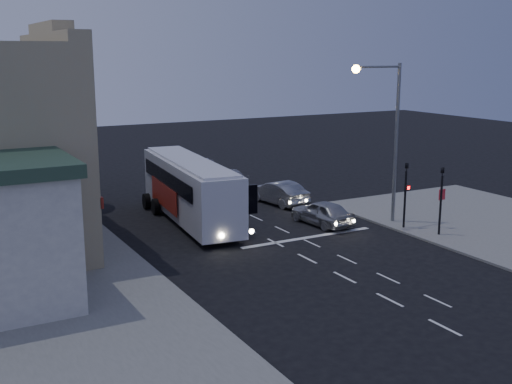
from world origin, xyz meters
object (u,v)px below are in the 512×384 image
car_suv (322,213)px  street_tree (55,138)px  car_sedan_b (229,179)px  regulatory_sign (441,202)px  traffic_signal_main (406,187)px  tour_bus (190,188)px  car_sedan_a (278,193)px  streetlight (388,125)px  car_sedan_c (200,167)px  traffic_signal_side (441,192)px

car_suv → street_tree: 17.12m
car_sedan_b → regulatory_sign: size_ratio=2.33×
traffic_signal_main → street_tree: size_ratio=0.66×
tour_bus → car_suv: 7.76m
car_sedan_a → streetlight: (2.73, -7.30, 4.97)m
car_sedan_a → street_tree: 14.46m
car_sedan_c → traffic_signal_main: (3.73, -19.64, 1.63)m
car_sedan_b → car_sedan_c: size_ratio=0.90×
traffic_signal_main → streetlight: (-0.26, 1.42, 3.31)m
tour_bus → street_tree: (-6.06, 6.85, 2.52)m
car_sedan_c → street_tree: (-12.07, -5.40, 3.70)m
car_suv → car_sedan_a: 5.72m
traffic_signal_side → car_sedan_b: bearing=105.3°
regulatory_sign → streetlight: (-1.96, 2.44, 4.14)m
tour_bus → street_tree: size_ratio=1.95×
car_sedan_c → traffic_signal_side: 22.13m
streetlight → street_tree: bearing=140.5°
regulatory_sign → car_sedan_c: bearing=104.7°
traffic_signal_side → streetlight: size_ratio=0.46×
tour_bus → traffic_signal_main: 12.24m
car_sedan_b → traffic_signal_side: bearing=118.1°
tour_bus → car_sedan_c: bearing=69.7°
car_suv → traffic_signal_side: traffic_signal_side is taller
streetlight → street_tree: (-15.55, 12.82, -1.23)m
car_suv → car_sedan_a: car_sedan_a is taller
car_sedan_b → traffic_signal_main: bearing=117.5°
car_sedan_a → regulatory_sign: regulatory_sign is taller
car_suv → streetlight: (3.19, -1.60, 5.01)m
car_sedan_c → traffic_signal_side: size_ratio=1.39×
tour_bus → streetlight: streetlight is taller
car_sedan_b → street_tree: 12.61m
car_sedan_c → traffic_signal_side: (4.43, -21.62, 1.63)m
car_sedan_b → traffic_signal_main: 14.96m
car_sedan_a → traffic_signal_side: (3.68, -10.70, 1.66)m
car_sedan_a → car_sedan_b: bearing=-89.7°
car_sedan_b → car_sedan_c: bearing=-77.6°
car_sedan_a → tour_bus: bearing=3.5°
car_sedan_b → car_suv: bearing=104.4°
car_suv → street_tree: street_tree is taller
tour_bus → traffic_signal_side: 14.04m
car_sedan_a → traffic_signal_main: (2.98, -8.72, 1.66)m
tour_bus → regulatory_sign: (11.44, -8.41, -0.38)m
car_sedan_a → traffic_signal_side: bearing=101.3°
car_sedan_a → car_sedan_c: (-0.75, 10.92, 0.04)m
street_tree → tour_bus: bearing=-48.5°
traffic_signal_side → street_tree: street_tree is taller
car_suv → streetlight: streetlight is taller
tour_bus → streetlight: (9.49, -5.97, 3.76)m
regulatory_sign → street_tree: size_ratio=0.35×
tour_bus → traffic_signal_main: traffic_signal_main is taller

